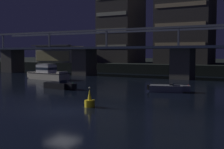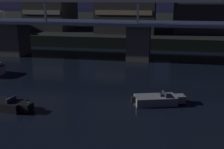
% 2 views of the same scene
% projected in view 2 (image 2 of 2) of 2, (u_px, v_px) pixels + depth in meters
% --- Properties ---
extents(far_riverbank, '(240.00, 80.00, 2.20)m').
position_uv_depth(far_riverbank, '(151.00, 24.00, 90.91)').
color(far_riverbank, black).
rests_on(far_riverbank, ground).
extents(river_bridge, '(92.10, 6.40, 9.38)m').
position_uv_depth(river_bridge, '(139.00, 34.00, 44.64)').
color(river_bridge, '#605B51').
rests_on(river_bridge, ground).
extents(speedboat_near_right, '(5.23, 2.33, 1.16)m').
position_uv_depth(speedboat_near_right, '(6.00, 104.00, 25.69)').
color(speedboat_near_right, black).
rests_on(speedboat_near_right, ground).
extents(speedboat_mid_left, '(5.18, 2.80, 1.16)m').
position_uv_depth(speedboat_mid_left, '(158.00, 100.00, 26.85)').
color(speedboat_mid_left, gray).
rests_on(speedboat_mid_left, ground).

